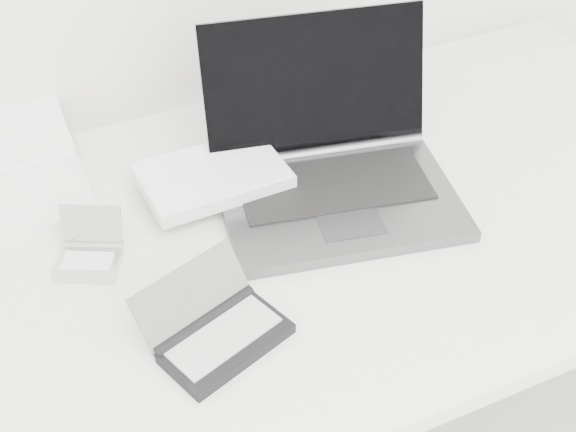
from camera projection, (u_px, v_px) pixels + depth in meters
name	position (u px, v px, depth m)	size (l,w,h in m)	color
desk	(294.00, 246.00, 1.31)	(1.60, 0.80, 0.73)	white
laptop_large	(304.00, 170.00, 1.32)	(0.52, 0.40, 0.25)	#535558
netbook_open_white	(7.00, 184.00, 1.33)	(0.25, 0.33, 0.06)	white
pda_silver	(90.00, 253.00, 1.20)	(0.12, 0.12, 0.08)	silver
palmtop_charcoal	(217.00, 330.00, 1.08)	(0.21, 0.19, 0.08)	black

